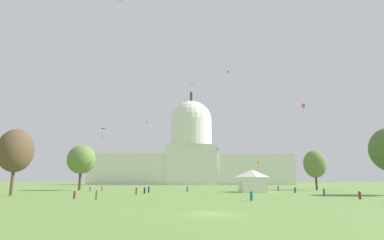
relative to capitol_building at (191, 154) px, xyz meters
name	(u,v)px	position (x,y,z in m)	size (l,w,h in m)	color
ground_plane	(212,214)	(-1.14, -171.10, -19.69)	(800.00, 800.00, 0.00)	olive
capitol_building	(191,154)	(0.00, 0.00, 0.00)	(131.07, 27.64, 62.59)	silver
event_tent	(252,181)	(13.90, -120.20, -16.80)	(6.64, 7.41, 5.80)	white
tree_west_near	(16,151)	(-39.52, -136.36, -10.49)	(9.52, 9.72, 13.77)	brown
tree_west_far	(81,160)	(-36.01, -105.95, -10.38)	(11.27, 10.79, 13.75)	#4C3823
tree_east_far	(315,164)	(37.64, -104.45, -11.58)	(9.87, 9.77, 12.48)	#42301E
person_red_front_right	(102,188)	(-27.25, -112.89, -18.90)	(0.48, 0.48, 1.70)	red
person_teal_front_left	(251,196)	(6.59, -152.91, -19.00)	(0.58, 0.58, 1.53)	#1E757A
person_denim_lawn_far_left	(324,193)	(23.07, -141.66, -18.94)	(0.52, 0.52, 1.64)	#3D5684
person_denim_deep_crowd	(90,189)	(-29.95, -114.93, -19.02)	(0.46, 0.46, 1.47)	#3D5684
person_black_near_tree_east	(144,190)	(-13.27, -127.97, -18.98)	(0.43, 0.43, 1.55)	black
person_denim_mid_center	(187,189)	(-3.16, -118.81, -18.97)	(0.62, 0.62, 1.58)	#3D5684
person_maroon_mid_right	(360,195)	(25.18, -150.10, -19.02)	(0.56, 0.56, 1.48)	maroon
person_olive_aisle_center	(97,195)	(-17.91, -150.64, -18.98)	(0.51, 0.51, 1.54)	olive
person_purple_edge_west	(278,189)	(22.70, -113.51, -18.97)	(0.58, 0.58, 1.58)	#703D93
person_maroon_back_center	(136,191)	(-14.30, -133.52, -18.89)	(0.48, 0.48, 1.71)	maroon
person_navy_back_right	(149,189)	(-12.83, -123.19, -18.92)	(0.62, 0.62, 1.69)	navy
person_maroon_edge_east	(75,195)	(-22.45, -147.80, -19.01)	(0.39, 0.39, 1.49)	maroon
person_navy_near_tent	(295,190)	(23.29, -125.27, -19.00)	(0.45, 0.45, 1.51)	navy
kite_magenta_mid	(304,105)	(23.32, -134.25, 0.18)	(1.01, 1.04, 2.27)	#D1339E
kite_gold_high	(174,85)	(-9.84, -57.16, 29.44)	(0.85, 0.71, 1.32)	gold
kite_green_mid	(147,123)	(-22.18, -60.60, 9.94)	(0.82, 0.74, 1.41)	green
kite_cyan_high	(228,72)	(15.96, -67.65, 32.81)	(0.88, 0.87, 3.15)	#33BCDB
kite_red_high	(119,0)	(-22.45, -124.51, 32.53)	(1.48, 1.06, 2.82)	red
kite_black_mid	(102,131)	(-29.13, -109.27, -1.78)	(1.66, 1.53, 3.44)	black
kite_orange_low	(259,162)	(27.63, -71.40, -9.19)	(1.30, 1.31, 2.60)	orange
kite_white_mid	(241,138)	(28.22, -28.54, 7.12)	(1.27, 1.22, 0.12)	white
kite_turquoise_mid	(192,84)	(-1.56, -106.80, 13.93)	(1.50, 0.86, 0.21)	teal
kite_blue_mid	(218,149)	(14.00, -35.13, 0.22)	(1.19, 1.19, 2.32)	blue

